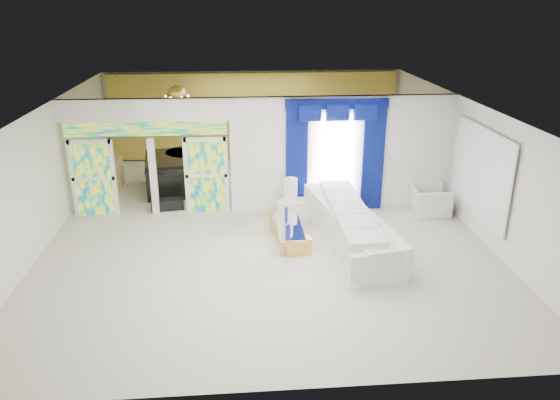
{
  "coord_description": "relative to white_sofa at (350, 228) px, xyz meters",
  "views": [
    {
      "loc": [
        -0.61,
        -12.15,
        5.29
      ],
      "look_at": [
        0.3,
        -1.2,
        1.1
      ],
      "focal_mm": 34.1,
      "sensor_mm": 36.0,
      "label": 1
    }
  ],
  "objects": [
    {
      "name": "tv_console",
      "position": [
        -6.25,
        4.59,
        0.04
      ],
      "size": [
        0.61,
        0.56,
        0.87
      ],
      "primitive_type": "cube",
      "rotation": [
        0.0,
        0.0,
        -0.02
      ],
      "color": "#A48052",
      "rests_on": "ground"
    },
    {
      "name": "wall_mirror",
      "position": [
        3.06,
        0.28,
        1.15
      ],
      "size": [
        0.04,
        2.7,
        1.9
      ],
      "primitive_type": "cube",
      "color": "white",
      "rests_on": "ground"
    },
    {
      "name": "blue_pelmet",
      "position": [
        0.02,
        2.15,
        2.42
      ],
      "size": [
        2.6,
        0.12,
        0.25
      ],
      "primitive_type": "cube",
      "color": "#060346",
      "rests_on": "dividing_wall"
    },
    {
      "name": "gold_curtains",
      "position": [
        -1.88,
        7.18,
        1.1
      ],
      "size": [
        9.7,
        0.12,
        2.9
      ],
      "primitive_type": "cube",
      "color": "#BB8F2C",
      "rests_on": "ground"
    },
    {
      "name": "piano_bench",
      "position": [
        -4.38,
        2.51,
        -0.25
      ],
      "size": [
        0.89,
        0.45,
        0.29
      ],
      "primitive_type": "cube",
      "rotation": [
        0.0,
        0.0,
        0.14
      ],
      "color": "black",
      "rests_on": "ground"
    },
    {
      "name": "dividing_header",
      "position": [
        -4.73,
        2.28,
        2.33
      ],
      "size": [
        4.3,
        0.18,
        0.55
      ],
      "primitive_type": "cube",
      "color": "white",
      "rests_on": "dividing_wall"
    },
    {
      "name": "white_sofa",
      "position": [
        0.0,
        0.0,
        0.0
      ],
      "size": [
        1.59,
        4.26,
        0.79
      ],
      "primitive_type": "cube",
      "rotation": [
        0.0,
        0.0,
        0.17
      ],
      "color": "silver",
      "rests_on": "ground"
    },
    {
      "name": "armchair",
      "position": [
        2.45,
        1.73,
        -0.03
      ],
      "size": [
        1.06,
        1.19,
        0.73
      ],
      "primitive_type": "imported",
      "rotation": [
        0.0,
        0.0,
        1.49
      ],
      "color": "silver",
      "rests_on": "ground"
    },
    {
      "name": "table_lamp",
      "position": [
        -1.17,
        1.82,
        0.32
      ],
      "size": [
        0.36,
        0.36,
        0.58
      ],
      "primitive_type": "cylinder",
      "color": "silver",
      "rests_on": "console_table"
    },
    {
      "name": "window_pane",
      "position": [
        0.02,
        2.18,
        1.05
      ],
      "size": [
        1.0,
        0.02,
        2.3
      ],
      "primitive_type": "cube",
      "color": "white",
      "rests_on": "dividing_wall"
    },
    {
      "name": "coffee_table",
      "position": [
        -1.35,
        0.3,
        -0.21
      ],
      "size": [
        0.84,
        1.75,
        0.37
      ],
      "primitive_type": "cube",
      "rotation": [
        0.0,
        0.0,
        0.17
      ],
      "color": "gold",
      "rests_on": "ground"
    },
    {
      "name": "stained_panel_right",
      "position": [
        -3.3,
        2.28,
        0.6
      ],
      "size": [
        0.95,
        0.04,
        2.0
      ],
      "primitive_type": "cube",
      "color": "#994C3F",
      "rests_on": "ground"
    },
    {
      "name": "chandelier",
      "position": [
        -4.18,
        4.68,
        2.25
      ],
      "size": [
        0.6,
        0.6,
        0.6
      ],
      "primitive_type": "sphere",
      "color": "gold",
      "rests_on": "ceiling"
    },
    {
      "name": "grand_piano",
      "position": [
        -4.38,
        4.11,
        0.1
      ],
      "size": [
        1.75,
        2.15,
        0.99
      ],
      "primitive_type": "cube",
      "rotation": [
        0.0,
        0.0,
        0.14
      ],
      "color": "black",
      "rests_on": "ground"
    },
    {
      "name": "floor",
      "position": [
        -1.88,
        1.28,
        -0.4
      ],
      "size": [
        12.0,
        12.0,
        0.0
      ],
      "primitive_type": "plane",
      "color": "#B7AF9E",
      "rests_on": "ground"
    },
    {
      "name": "blue_drape_left",
      "position": [
        -0.98,
        2.15,
        1.0
      ],
      "size": [
        0.55,
        0.1,
        2.8
      ],
      "primitive_type": "cube",
      "color": "#060346",
      "rests_on": "ground"
    },
    {
      "name": "stained_panel_left",
      "position": [
        -6.15,
        2.28,
        0.6
      ],
      "size": [
        0.95,
        0.04,
        2.0
      ],
      "primitive_type": "cube",
      "color": "#994C3F",
      "rests_on": "ground"
    },
    {
      "name": "dividing_wall",
      "position": [
        0.27,
        2.28,
        1.1
      ],
      "size": [
        5.7,
        0.18,
        3.0
      ],
      "primitive_type": "cube",
      "color": "white",
      "rests_on": "ground"
    },
    {
      "name": "console_table",
      "position": [
        -0.87,
        1.82,
        -0.18
      ],
      "size": [
        1.32,
        0.54,
        0.43
      ],
      "primitive_type": "cube",
      "rotation": [
        0.0,
        0.0,
        0.11
      ],
      "color": "white",
      "rests_on": "ground"
    },
    {
      "name": "decanters",
      "position": [
        -1.35,
        0.27,
        0.06
      ],
      "size": [
        0.24,
        1.18,
        0.21
      ],
      "color": "white",
      "rests_on": "coffee_table"
    },
    {
      "name": "blue_drape_right",
      "position": [
        1.02,
        2.15,
        1.0
      ],
      "size": [
        0.55,
        0.1,
        2.8
      ],
      "primitive_type": "cube",
      "color": "#060346",
      "rests_on": "ground"
    },
    {
      "name": "stained_transom",
      "position": [
        -4.73,
        2.28,
        1.85
      ],
      "size": [
        4.0,
        0.05,
        0.35
      ],
      "primitive_type": "cube",
      "color": "#994C3F",
      "rests_on": "dividing_header"
    }
  ]
}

